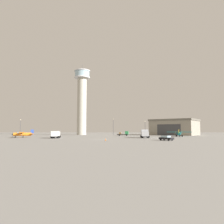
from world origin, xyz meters
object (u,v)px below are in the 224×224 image
at_px(airplane_teal, 179,133).
at_px(light_post_centre, 20,126).
at_px(light_post_east, 145,127).
at_px(airplane_orange, 23,134).
at_px(truck_flatbed_green, 124,134).
at_px(truck_box_white, 56,134).
at_px(car_black, 166,138).
at_px(traffic_cone_near_right, 172,139).
at_px(light_post_north, 113,125).
at_px(control_tower, 82,98).
at_px(truck_box_silver, 145,133).
at_px(traffic_cone_near_left, 106,139).

xyz_separation_m(airplane_teal, light_post_centre, (-77.78, 19.28, 3.60)).
xyz_separation_m(light_post_east, light_post_centre, (-65.14, 5.49, 0.53)).
xyz_separation_m(airplane_orange, truck_flatbed_green, (41.91, 23.69, -0.30)).
height_order(truck_box_white, car_black, truck_box_white).
height_order(light_post_east, traffic_cone_near_right, light_post_east).
distance_m(airplane_orange, light_post_north, 49.03).
distance_m(airplane_orange, truck_box_white, 16.11).
height_order(light_post_north, traffic_cone_near_right, light_post_north).
bearing_deg(truck_box_white, control_tower, -7.32).
relative_size(light_post_north, light_post_centre, 1.08).
height_order(control_tower, light_post_centre, control_tower).
distance_m(control_tower, car_black, 81.39).
relative_size(light_post_east, traffic_cone_near_right, 10.60).
height_order(truck_flatbed_green, light_post_centre, light_post_centre).
bearing_deg(traffic_cone_near_right, light_post_east, 90.59).
relative_size(light_post_north, traffic_cone_near_right, 13.02).
bearing_deg(traffic_cone_near_right, truck_flatbed_green, 103.88).
relative_size(airplane_teal, airplane_orange, 1.01).
bearing_deg(light_post_east, light_post_north, 148.07).
distance_m(truck_box_white, car_black, 39.49).
xyz_separation_m(control_tower, light_post_north, (19.31, -14.07, -17.56)).
height_order(truck_flatbed_green, truck_box_silver, truck_box_silver).
bearing_deg(control_tower, traffic_cone_near_left, -77.64).
height_order(control_tower, airplane_orange, control_tower).
distance_m(traffic_cone_near_left, traffic_cone_near_right, 20.51).
bearing_deg(light_post_east, traffic_cone_near_left, -112.09).
distance_m(truck_flatbed_green, light_post_centre, 55.00).
relative_size(truck_flatbed_green, light_post_east, 0.82).
distance_m(control_tower, traffic_cone_near_left, 77.08).
distance_m(truck_box_white, light_post_centre, 44.54).
xyz_separation_m(control_tower, traffic_cone_near_left, (15.77, -71.96, -22.66)).
bearing_deg(light_post_north, light_post_east, -31.93).
distance_m(airplane_teal, light_post_centre, 80.21).
bearing_deg(car_black, truck_flatbed_green, 152.57).
xyz_separation_m(airplane_orange, car_black, (49.92, -24.46, -0.72)).
height_order(truck_box_silver, car_black, truck_box_silver).
bearing_deg(traffic_cone_near_left, car_black, 2.95).
bearing_deg(light_post_east, airplane_teal, -47.48).
bearing_deg(car_black, light_post_centre, -166.86).
xyz_separation_m(airplane_teal, airplane_orange, (-65.01, -8.84, -0.02)).
bearing_deg(traffic_cone_near_right, airplane_teal, 67.35).
height_order(light_post_east, light_post_centre, light_post_centre).
bearing_deg(airplane_teal, traffic_cone_near_left, 158.49).
xyz_separation_m(airplane_orange, light_post_east, (52.37, 22.63, 3.09)).
height_order(airplane_teal, truck_box_white, airplane_teal).
bearing_deg(airplane_teal, control_tower, 73.42).
bearing_deg(light_post_centre, airplane_orange, -65.58).
relative_size(airplane_teal, car_black, 2.46).
bearing_deg(traffic_cone_near_left, light_post_east, 67.91).
distance_m(control_tower, truck_flatbed_green, 40.22).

